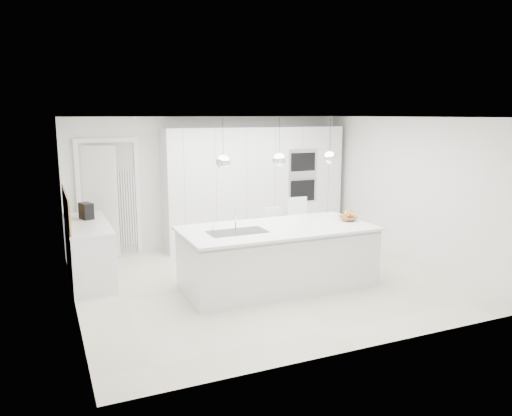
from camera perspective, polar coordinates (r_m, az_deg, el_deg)
name	(u,v)px	position (r m, az deg, el deg)	size (l,w,h in m)	color
floor	(264,281)	(7.81, 0.89, -8.33)	(5.50, 5.50, 0.00)	beige
wall_back	(211,181)	(9.80, -5.15, 3.05)	(5.50, 5.50, 0.00)	silver
wall_left	(70,216)	(6.85, -20.52, -0.90)	(5.00, 5.00, 0.00)	silver
ceiling	(264,117)	(7.38, 0.95, 10.34)	(5.50, 5.50, 0.00)	white
tall_cabinets	(255,186)	(9.82, -0.15, 2.52)	(3.60, 0.60, 2.30)	silver
oven_stack	(303,176)	(9.91, 5.36, 3.71)	(0.62, 0.04, 1.05)	#A5A5A8
doorway_frame	(109,200)	(9.38, -16.44, 0.92)	(1.11, 0.08, 2.13)	white
hallway_door	(95,202)	(9.31, -17.92, 0.64)	(0.82, 0.04, 2.00)	white
radiator	(128,208)	(9.44, -14.45, 0.00)	(0.32, 0.04, 1.40)	white
left_base_cabinets	(89,252)	(8.22, -18.55, -4.79)	(0.60, 1.80, 0.86)	silver
left_worktop	(87,224)	(8.12, -18.73, -1.73)	(0.62, 1.82, 0.04)	white
oak_backsplash	(66,208)	(8.05, -20.89, -0.01)	(0.02, 1.80, 0.50)	olive
island_base	(278,259)	(7.46, 2.56, -5.79)	(2.80, 1.20, 0.86)	silver
island_worktop	(277,228)	(7.39, 2.42, -2.34)	(2.84, 1.40, 0.04)	white
island_sink	(237,237)	(7.11, -2.14, -3.37)	(0.84, 0.44, 0.18)	#3F3F42
island_tap	(235,219)	(7.25, -2.36, -1.22)	(0.02, 0.02, 0.30)	white
pendant_left	(223,162)	(6.85, -3.76, 5.26)	(0.20, 0.20, 0.20)	white
pendant_mid	(279,160)	(7.18, 2.66, 5.52)	(0.20, 0.20, 0.20)	white
pendant_right	(330,158)	(7.60, 8.45, 5.70)	(0.20, 0.20, 0.20)	white
fruit_bowl	(348,218)	(7.95, 10.47, -1.19)	(0.28, 0.28, 0.07)	olive
espresso_machine	(86,211)	(8.37, -18.84, -0.32)	(0.16, 0.24, 0.26)	black
bar_stool_left	(275,238)	(8.41, 2.23, -3.43)	(0.33, 0.46, 0.99)	white
bar_stool_right	(301,231)	(8.68, 5.14, -2.60)	(0.37, 0.51, 1.11)	white
apple_a	(351,216)	(7.99, 10.77, -0.89)	(0.07, 0.07, 0.07)	#A61C1E
apple_b	(349,216)	(7.95, 10.63, -0.96)	(0.07, 0.07, 0.07)	#A61C1E
banana_bunch	(349,213)	(7.94, 10.61, -0.55)	(0.23, 0.23, 0.03)	yellow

